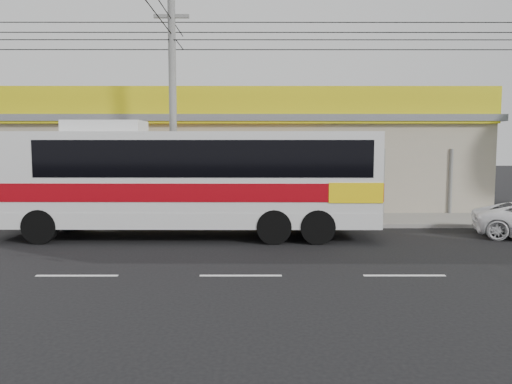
# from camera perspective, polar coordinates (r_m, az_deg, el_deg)

# --- Properties ---
(ground) EXTENTS (120.00, 120.00, 0.00)m
(ground) POSITION_cam_1_polar(r_m,az_deg,el_deg) (14.76, -1.47, -7.03)
(ground) COLOR black
(ground) RESTS_ON ground
(sidewalk) EXTENTS (30.00, 3.20, 0.15)m
(sidewalk) POSITION_cam_1_polar(r_m,az_deg,el_deg) (20.65, -1.07, -3.22)
(sidewalk) COLOR gray
(sidewalk) RESTS_ON ground
(lane_markings) EXTENTS (50.00, 0.12, 0.01)m
(lane_markings) POSITION_cam_1_polar(r_m,az_deg,el_deg) (12.34, -1.75, -9.55)
(lane_markings) COLOR silver
(lane_markings) RESTS_ON ground
(storefront_building) EXTENTS (22.60, 9.20, 5.70)m
(storefront_building) POSITION_cam_1_polar(r_m,az_deg,el_deg) (25.97, -0.88, 3.50)
(storefront_building) COLOR #ACA18B
(storefront_building) RESTS_ON ground
(coach_bus) EXTENTS (12.97, 2.87, 3.99)m
(coach_bus) POSITION_cam_1_polar(r_m,az_deg,el_deg) (17.21, -7.42, 1.90)
(coach_bus) COLOR silver
(coach_bus) RESTS_ON ground
(motorbike_dark) EXTENTS (1.65, 0.57, 0.97)m
(motorbike_dark) POSITION_cam_1_polar(r_m,az_deg,el_deg) (22.11, -19.03, -1.47)
(motorbike_dark) COLOR black
(motorbike_dark) RESTS_ON sidewalk
(utility_pole) EXTENTS (34.00, 14.00, 8.89)m
(utility_pole) POSITION_cam_1_polar(r_m,az_deg,el_deg) (20.01, -9.61, 17.33)
(utility_pole) COLOR slate
(utility_pole) RESTS_ON ground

